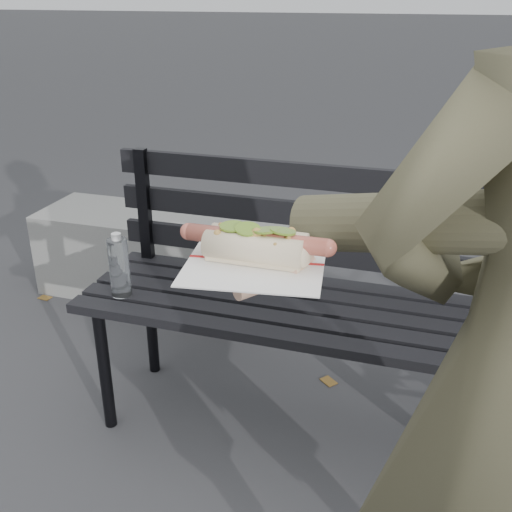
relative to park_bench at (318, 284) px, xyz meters
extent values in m
cylinder|color=black|center=(-0.65, -0.24, -0.30)|extent=(0.04, 0.04, 0.45)
cylinder|color=black|center=(-0.65, 0.10, -0.30)|extent=(0.04, 0.04, 0.45)
cube|color=black|center=(0.02, -0.25, -0.06)|extent=(1.50, 0.07, 0.03)
cube|color=black|center=(0.02, -0.16, -0.06)|extent=(1.50, 0.07, 0.03)
cube|color=black|center=(0.02, -0.07, -0.06)|extent=(1.50, 0.07, 0.03)
cube|color=black|center=(0.02, 0.02, -0.06)|extent=(1.50, 0.07, 0.03)
cube|color=black|center=(0.02, 0.11, -0.06)|extent=(1.50, 0.07, 0.03)
cube|color=black|center=(-0.65, 0.12, 0.15)|extent=(0.04, 0.03, 0.42)
cube|color=black|center=(0.02, 0.14, 0.05)|extent=(1.50, 0.02, 0.08)
cube|color=black|center=(0.02, 0.14, 0.18)|extent=(1.50, 0.02, 0.08)
cube|color=black|center=(0.02, 0.14, 0.31)|extent=(1.50, 0.02, 0.08)
cylinder|color=white|center=(-0.60, -0.17, 0.05)|extent=(0.06, 0.06, 0.19)
cylinder|color=white|center=(-0.60, -0.17, 0.16)|extent=(0.03, 0.03, 0.02)
cube|color=slate|center=(-0.89, 0.72, -0.32)|extent=(1.20, 0.40, 0.40)
cylinder|color=#4D4B33|center=(0.35, -0.84, 0.55)|extent=(0.51, 0.23, 0.19)
cylinder|color=#D8A384|center=(0.13, -0.93, 0.49)|extent=(0.09, 0.08, 0.07)
ellipsoid|color=#D8A384|center=(0.09, -0.94, 0.48)|extent=(0.10, 0.11, 0.03)
cylinder|color=#D8A384|center=(0.03, -0.97, 0.49)|extent=(0.06, 0.02, 0.02)
cylinder|color=#D8A384|center=(0.03, -0.95, 0.49)|extent=(0.06, 0.02, 0.02)
cylinder|color=#D8A384|center=(0.03, -0.93, 0.49)|extent=(0.06, 0.02, 0.02)
cylinder|color=#D8A384|center=(0.03, -0.91, 0.49)|extent=(0.06, 0.02, 0.02)
cylinder|color=#D8A384|center=(0.10, -0.99, 0.49)|extent=(0.04, 0.05, 0.02)
cube|color=white|center=(0.09, -0.94, 0.50)|extent=(0.21, 0.21, 0.00)
cube|color=#B21E1E|center=(0.09, -0.94, 0.50)|extent=(0.19, 0.03, 0.00)
cylinder|color=#B55745|center=(0.09, -0.94, 0.53)|extent=(0.20, 0.03, 0.02)
sphere|color=#B55745|center=(-0.01, -0.94, 0.53)|extent=(0.03, 0.03, 0.02)
sphere|color=#B55745|center=(0.19, -0.94, 0.53)|extent=(0.03, 0.03, 0.02)
sphere|color=#9E6B2D|center=(0.13, -0.92, 0.54)|extent=(0.01, 0.01, 0.01)
sphere|color=#9E6B2D|center=(0.09, -0.95, 0.54)|extent=(0.01, 0.01, 0.01)
sphere|color=#9E6B2D|center=(0.05, -0.95, 0.54)|extent=(0.01, 0.01, 0.01)
sphere|color=#9E6B2D|center=(0.03, -0.92, 0.54)|extent=(0.01, 0.01, 0.01)
sphere|color=#9E6B2D|center=(0.04, -0.94, 0.54)|extent=(0.01, 0.01, 0.01)
sphere|color=#9E6B2D|center=(0.12, -0.93, 0.54)|extent=(0.01, 0.01, 0.01)
sphere|color=#9E6B2D|center=(0.11, -0.92, 0.54)|extent=(0.01, 0.01, 0.01)
sphere|color=#9E6B2D|center=(0.08, -0.92, 0.54)|extent=(0.01, 0.01, 0.01)
sphere|color=#9E6B2D|center=(0.03, -0.92, 0.54)|extent=(0.01, 0.01, 0.01)
sphere|color=#9E6B2D|center=(0.04, -0.92, 0.54)|extent=(0.01, 0.01, 0.01)
sphere|color=#9E6B2D|center=(0.05, -0.95, 0.54)|extent=(0.01, 0.01, 0.01)
sphere|color=#9E6B2D|center=(0.03, -0.93, 0.54)|extent=(0.01, 0.01, 0.01)
sphere|color=#9E6B2D|center=(0.12, -0.93, 0.54)|extent=(0.01, 0.01, 0.01)
sphere|color=#9E6B2D|center=(0.07, -0.92, 0.55)|extent=(0.01, 0.01, 0.01)
sphere|color=#9E6B2D|center=(0.10, -0.95, 0.54)|extent=(0.01, 0.01, 0.01)
sphere|color=#9E6B2D|center=(0.12, -0.92, 0.54)|extent=(0.01, 0.01, 0.01)
sphere|color=#9E6B2D|center=(0.13, -0.95, 0.55)|extent=(0.01, 0.01, 0.01)
sphere|color=#9E6B2D|center=(0.09, -0.95, 0.54)|extent=(0.01, 0.01, 0.01)
sphere|color=#9E6B2D|center=(0.09, -0.94, 0.54)|extent=(0.01, 0.01, 0.01)
sphere|color=#9E6B2D|center=(0.12, -0.96, 0.54)|extent=(0.01, 0.01, 0.01)
sphere|color=#9E6B2D|center=(0.03, -0.94, 0.54)|extent=(0.01, 0.01, 0.01)
sphere|color=#9E6B2D|center=(0.04, -0.96, 0.54)|extent=(0.01, 0.01, 0.01)
sphere|color=#9E6B2D|center=(0.09, -0.94, 0.55)|extent=(0.01, 0.01, 0.01)
sphere|color=#9E6B2D|center=(0.11, -0.94, 0.54)|extent=(0.01, 0.01, 0.01)
cylinder|color=olive|center=(0.05, -0.94, 0.55)|extent=(0.04, 0.04, 0.01)
cylinder|color=olive|center=(0.08, -0.94, 0.55)|extent=(0.04, 0.04, 0.01)
cylinder|color=olive|center=(0.10, -0.94, 0.55)|extent=(0.04, 0.04, 0.01)
cylinder|color=olive|center=(0.12, -0.94, 0.55)|extent=(0.04, 0.04, 0.01)
cube|color=brown|center=(-1.43, 0.49, -0.52)|extent=(0.06, 0.05, 0.00)
cube|color=brown|center=(-1.12, 1.40, -0.52)|extent=(0.05, 0.05, 0.00)
cube|color=brown|center=(0.72, 1.36, -0.52)|extent=(0.08, 0.09, 0.00)
cube|color=brown|center=(0.02, 0.22, -0.52)|extent=(0.07, 0.07, 0.00)
camera|label=1|loc=(0.31, -1.66, 0.85)|focal=42.00mm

